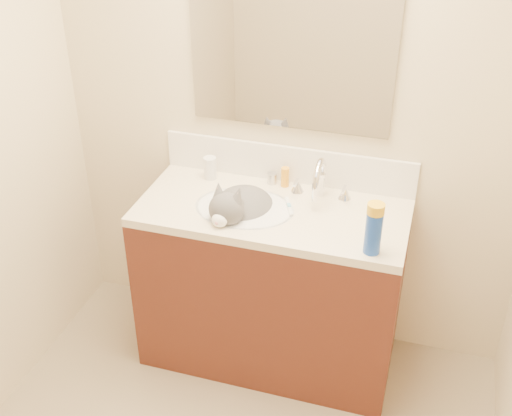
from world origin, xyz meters
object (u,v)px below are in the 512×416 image
Objects in this scene: cat at (240,212)px; pill_bottle at (210,168)px; amber_bottle at (285,177)px; spray_can at (373,233)px; silver_jar at (272,178)px; faucet at (320,183)px; basin at (245,221)px; vanity_cabinet at (271,288)px.

cat reaches higher than pill_bottle.
cat is 0.29m from amber_bottle.
spray_can is at bearing -7.34° from cat.
cat is 2.37× the size of spray_can.
spray_can reaches higher than silver_jar.
pill_bottle reaches higher than amber_bottle.
basin is at bearing -150.88° from faucet.
spray_can reaches higher than pill_bottle.
pill_bottle reaches higher than silver_jar.
cat is at bearing 174.45° from basin.
amber_bottle is 0.63m from spray_can.
faucet reaches higher than cat.
cat reaches higher than vanity_cabinet.
faucet is (0.30, 0.17, 0.16)m from basin.
basin is at bearing -41.58° from pill_bottle.
amber_bottle reaches higher than vanity_cabinet.
faucet is 0.38m from cat.
basin reaches higher than vanity_cabinet.
vanity_cabinet is 0.53m from silver_jar.
cat is 0.64m from spray_can.
faucet is 2.57× the size of pill_bottle.
faucet reaches higher than basin.
faucet is at bearing -4.73° from pill_bottle.
faucet is at bearing 37.29° from vanity_cabinet.
silver_jar is (0.06, 0.25, 0.10)m from basin.
amber_bottle is at bearing 63.22° from basin.
vanity_cabinet is 0.45m from cat.
pill_bottle is (-0.54, 0.04, -0.03)m from faucet.
basin is 0.05m from cat.
basin is 1.61× the size of faucet.
spray_can reaches higher than basin.
vanity_cabinet is 0.74m from spray_can.
cat is at bearing -107.65° from silver_jar.
silver_jar is (0.30, 0.04, -0.03)m from pill_bottle.
amber_bottle is (0.06, -0.01, 0.02)m from silver_jar.
vanity_cabinet is 12.62× the size of amber_bottle.
spray_can is at bearing -50.08° from faucet.
amber_bottle is at bearing 4.75° from pill_bottle.
cat reaches higher than amber_bottle.
faucet is at bearing 36.13° from cat.
basin is at bearing 163.32° from spray_can.
spray_can is at bearing -41.91° from amber_bottle.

